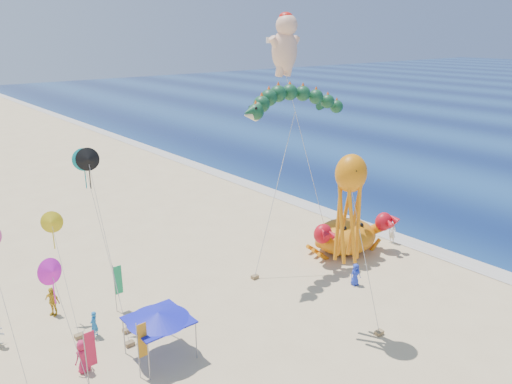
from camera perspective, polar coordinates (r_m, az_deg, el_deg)
ground at (r=36.23m, az=4.53°, el=-9.96°), size 320.00×320.00×0.00m
foam_strip at (r=44.69m, az=15.72°, el=-5.02°), size 320.00×320.00×0.00m
crab_inflatable at (r=40.54m, az=10.28°, el=-4.88°), size 7.26×5.60×3.18m
dragon_kite at (r=35.73m, az=4.32°, el=9.79°), size 10.10×3.09×13.00m
cherub_kite at (r=40.10m, az=3.36°, el=16.61°), size 3.34×4.68×18.30m
octopus_kite at (r=27.81m, az=10.65°, el=-0.94°), size 2.31×2.86×10.66m
canopy_blue at (r=27.80m, az=-11.09°, el=-13.80°), size 3.37×3.37×2.71m
feather_flags at (r=28.33m, az=-18.97°, el=-14.89°), size 9.39×6.81×3.20m
beachgoers at (r=30.22m, az=-12.21°, el=-14.56°), size 29.67×11.86×1.88m
small_kites at (r=28.37m, az=-21.54°, el=-3.34°), size 7.35×9.64×10.83m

